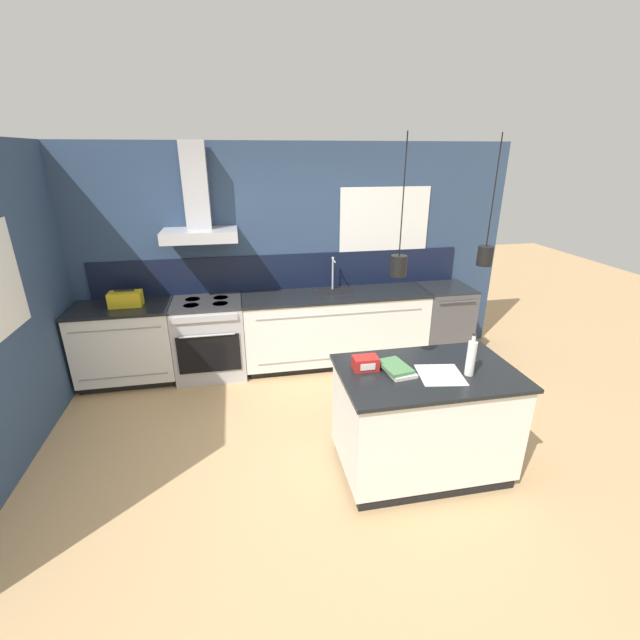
% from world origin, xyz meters
% --- Properties ---
extents(ground_plane, '(16.00, 16.00, 0.00)m').
position_xyz_m(ground_plane, '(0.00, 0.00, 0.00)').
color(ground_plane, tan).
rests_on(ground_plane, ground).
extents(wall_back, '(5.60, 2.50, 2.60)m').
position_xyz_m(wall_back, '(-0.05, 2.00, 1.35)').
color(wall_back, navy).
rests_on(wall_back, ground_plane).
extents(wall_left, '(0.08, 3.80, 2.60)m').
position_xyz_m(wall_left, '(-2.43, 0.70, 1.30)').
color(wall_left, navy).
rests_on(wall_left, ground_plane).
extents(counter_run_left, '(1.06, 0.64, 0.91)m').
position_xyz_m(counter_run_left, '(-1.84, 1.69, 0.46)').
color(counter_run_left, black).
rests_on(counter_run_left, ground_plane).
extents(counter_run_sink, '(2.23, 0.64, 1.31)m').
position_xyz_m(counter_run_sink, '(0.58, 1.69, 0.46)').
color(counter_run_sink, black).
rests_on(counter_run_sink, ground_plane).
extents(oven_range, '(0.79, 0.66, 0.91)m').
position_xyz_m(oven_range, '(-0.92, 1.69, 0.46)').
color(oven_range, '#B5B5BA').
rests_on(oven_range, ground_plane).
extents(dishwasher, '(0.61, 0.65, 0.91)m').
position_xyz_m(dishwasher, '(2.00, 1.69, 0.46)').
color(dishwasher, '#4C4C51').
rests_on(dishwasher, ground_plane).
extents(kitchen_island, '(1.37, 0.86, 0.91)m').
position_xyz_m(kitchen_island, '(0.84, -0.33, 0.46)').
color(kitchen_island, black).
rests_on(kitchen_island, ground_plane).
extents(bottle_on_island, '(0.07, 0.07, 0.34)m').
position_xyz_m(bottle_on_island, '(1.12, -0.45, 1.05)').
color(bottle_on_island, silver).
rests_on(bottle_on_island, kitchen_island).
extents(book_stack, '(0.25, 0.33, 0.05)m').
position_xyz_m(book_stack, '(0.60, -0.29, 0.94)').
color(book_stack, silver).
rests_on(book_stack, kitchen_island).
extents(red_supply_box, '(0.19, 0.14, 0.10)m').
position_xyz_m(red_supply_box, '(0.37, -0.22, 0.96)').
color(red_supply_box, red).
rests_on(red_supply_box, kitchen_island).
extents(paper_pile, '(0.37, 0.38, 0.01)m').
position_xyz_m(paper_pile, '(0.90, -0.42, 0.91)').
color(paper_pile, silver).
rests_on(paper_pile, kitchen_island).
extents(yellow_toolbox, '(0.34, 0.18, 0.19)m').
position_xyz_m(yellow_toolbox, '(-1.77, 1.69, 0.99)').
color(yellow_toolbox, gold).
rests_on(yellow_toolbox, counter_run_left).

